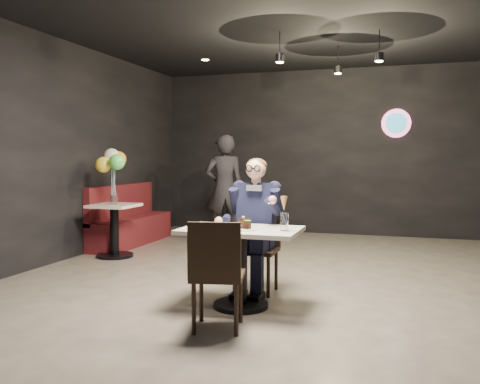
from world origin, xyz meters
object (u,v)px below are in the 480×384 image
(side_table, at_px, (115,231))
(seated_man, at_px, (257,224))
(chair_far, at_px, (257,249))
(chair_near, at_px, (218,273))
(passerby, at_px, (224,188))
(sundae_glass, at_px, (284,222))
(booth_bench, at_px, (131,215))
(balloon_vase, at_px, (114,199))
(main_table, at_px, (241,268))

(side_table, bearing_deg, seated_man, -26.41)
(chair_far, height_order, chair_near, same)
(side_table, relative_size, passerby, 0.42)
(chair_near, xyz_separation_m, side_table, (-2.42, 2.38, -0.09))
(sundae_glass, height_order, booth_bench, booth_bench)
(booth_bench, distance_m, side_table, 1.05)
(seated_man, height_order, side_table, seated_man)
(side_table, bearing_deg, booth_bench, 106.70)
(balloon_vase, bearing_deg, sundae_glass, -32.15)
(booth_bench, distance_m, passerby, 1.59)
(main_table, distance_m, seated_man, 0.65)
(main_table, relative_size, booth_bench, 0.57)
(balloon_vase, bearing_deg, chair_far, -26.41)
(seated_man, distance_m, sundae_glass, 0.73)
(chair_far, relative_size, seated_man, 0.64)
(main_table, bearing_deg, balloon_vase, 144.10)
(main_table, bearing_deg, seated_man, 90.00)
(chair_far, bearing_deg, chair_near, -90.00)
(chair_near, relative_size, side_table, 1.24)
(chair_far, xyz_separation_m, passerby, (-1.40, 2.98, 0.43))
(seated_man, height_order, sundae_glass, seated_man)
(main_table, distance_m, passerby, 3.83)
(chair_near, height_order, booth_bench, booth_bench)
(seated_man, xyz_separation_m, balloon_vase, (-2.42, 1.20, 0.11))
(main_table, bearing_deg, passerby, 111.60)
(seated_man, relative_size, booth_bench, 0.75)
(booth_bench, bearing_deg, passerby, 30.33)
(seated_man, height_order, booth_bench, seated_man)
(passerby, bearing_deg, chair_far, 90.65)
(main_table, relative_size, chair_far, 1.20)
(sundae_glass, distance_m, booth_bench, 4.22)
(main_table, relative_size, passerby, 0.62)
(chair_far, distance_m, sundae_glass, 0.81)
(balloon_vase, bearing_deg, side_table, 0.00)
(sundae_glass, bearing_deg, side_table, 147.85)
(booth_bench, xyz_separation_m, balloon_vase, (0.30, -1.00, 0.34))
(chair_far, relative_size, chair_near, 1.00)
(chair_far, bearing_deg, seated_man, 90.00)
(seated_man, relative_size, balloon_vase, 9.50)
(seated_man, distance_m, balloon_vase, 2.70)
(chair_near, distance_m, sundae_glass, 0.82)
(seated_man, xyz_separation_m, sundae_glass, (0.42, -0.59, 0.11))
(sundae_glass, xyz_separation_m, balloon_vase, (-2.84, 1.79, -0.01))
(chair_near, xyz_separation_m, sundae_glass, (0.42, 0.59, 0.37))
(booth_bench, bearing_deg, chair_far, -38.99)
(chair_near, bearing_deg, sundae_glass, 42.62)
(chair_far, relative_size, booth_bench, 0.48)
(chair_near, distance_m, seated_man, 1.20)
(balloon_vase, height_order, passerby, passerby)
(side_table, bearing_deg, balloon_vase, 0.00)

